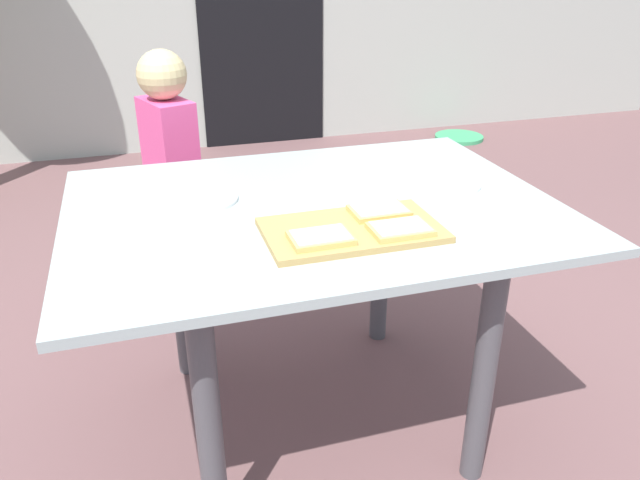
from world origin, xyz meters
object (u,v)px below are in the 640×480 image
pizza_slice_near_left (321,238)px  plate_white_left (200,199)px  pizza_slice_near_right (400,229)px  plate_white_right (446,184)px  child_left (171,163)px  garden_hose_coil (459,137)px  cutting_board (352,230)px  pizza_slice_far_right (379,211)px  dining_table (314,241)px

pizza_slice_near_left → plate_white_left: pizza_slice_near_left is taller
pizza_slice_near_right → plate_white_right: pizza_slice_near_right is taller
pizza_slice_near_right → plate_white_left: 0.57m
pizza_slice_near_left → child_left: size_ratio=0.14×
plate_white_left → garden_hose_coil: bearing=48.7°
cutting_board → plate_white_right: size_ratio=2.11×
child_left → pizza_slice_far_right: bearing=-66.1°
dining_table → plate_white_right: bearing=4.1°
dining_table → pizza_slice_near_right: bearing=-62.6°
pizza_slice_far_right → pizza_slice_near_left: (-0.19, -0.11, 0.00)m
cutting_board → child_left: child_left is taller
cutting_board → plate_white_left: bearing=135.6°
child_left → garden_hose_coil: 2.98m
pizza_slice_near_right → cutting_board: bearing=148.3°
dining_table → plate_white_right: 0.43m
plate_white_left → child_left: (-0.03, 0.76, -0.14)m
pizza_slice_far_right → pizza_slice_near_right: 0.12m
garden_hose_coil → child_left: bearing=-141.6°
cutting_board → pizza_slice_near_right: (0.10, -0.06, 0.02)m
plate_white_right → child_left: size_ratio=0.20×
pizza_slice_near_left → pizza_slice_near_right: bearing=-2.6°
plate_white_left → garden_hose_coil: 3.49m
dining_table → pizza_slice_near_right: (0.14, -0.27, 0.13)m
pizza_slice_near_right → garden_hose_coil: size_ratio=0.39×
dining_table → garden_hose_coil: size_ratio=3.54×
cutting_board → child_left: (-0.36, 1.08, -0.14)m
plate_white_left → pizza_slice_near_right: bearing=-41.8°
plate_white_right → cutting_board: bearing=-148.0°
pizza_slice_far_right → plate_white_right: size_ratio=0.71×
dining_table → plate_white_left: plate_white_left is taller
cutting_board → garden_hose_coil: cutting_board is taller
plate_white_left → plate_white_right: size_ratio=1.00×
cutting_board → pizza_slice_near_right: bearing=-31.7°
pizza_slice_near_right → child_left: (-0.46, 1.14, -0.15)m
dining_table → pizza_slice_near_right: pizza_slice_near_right is taller
pizza_slice_near_right → dining_table: bearing=117.4°
pizza_slice_near_left → pizza_slice_far_right: bearing=30.4°
pizza_slice_far_right → pizza_slice_near_left: 0.22m
pizza_slice_near_left → dining_table: bearing=77.4°
dining_table → pizza_slice_far_right: (0.13, -0.15, 0.13)m
dining_table → pizza_slice_near_left: (-0.06, -0.26, 0.13)m
dining_table → garden_hose_coil: (1.97, 2.68, -0.61)m
plate_white_left → garden_hose_coil: (2.26, 2.57, -0.72)m
cutting_board → plate_white_left: 0.46m
pizza_slice_near_right → plate_white_left: pizza_slice_near_right is taller
pizza_slice_near_left → pizza_slice_near_right: size_ratio=1.01×
dining_table → plate_white_right: (0.41, 0.03, 0.11)m
dining_table → cutting_board: bearing=-79.5°
plate_white_right → child_left: bearing=130.9°
garden_hose_coil → pizza_slice_near_left: bearing=-124.5°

